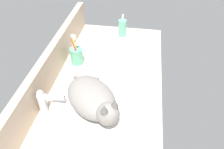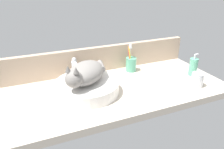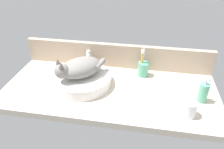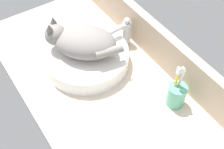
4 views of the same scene
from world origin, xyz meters
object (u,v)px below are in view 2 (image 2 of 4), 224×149
sink_basin (87,87)px  soap_dispenser (193,67)px  faucet (75,68)px  water_glass (197,80)px  toothbrush_cup (131,64)px  cat (85,73)px

sink_basin → soap_dispenser: bearing=-3.5°
faucet → sink_basin: bearing=-86.7°
sink_basin → water_glass: size_ratio=4.33×
faucet → toothbrush_cup: 37.39cm
cat → faucet: (-0.23, 21.12, -5.04)cm
toothbrush_cup → water_glass: (25.28, -34.71, -1.51)cm
faucet → water_glass: 73.03cm
sink_basin → faucet: faucet is taller
sink_basin → soap_dispenser: soap_dispenser is taller
soap_dispenser → sink_basin: bearing=176.5°
cat → water_glass: size_ratio=3.64×
sink_basin → faucet: (-1.15, 20.11, 4.01)cm
faucet → toothbrush_cup: (37.22, -2.88, -2.11)cm
sink_basin → water_glass: 63.80cm
cat → toothbrush_cup: size_ratio=1.59×
soap_dispenser → toothbrush_cup: 39.93cm
cat → soap_dispenser: cat is taller
faucet → soap_dispenser: bearing=-18.9°
sink_basin → cat: cat is taller
water_glass → toothbrush_cup: bearing=126.1°
soap_dispenser → water_glass: bearing=-122.3°
toothbrush_cup → water_glass: size_ratio=2.29×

